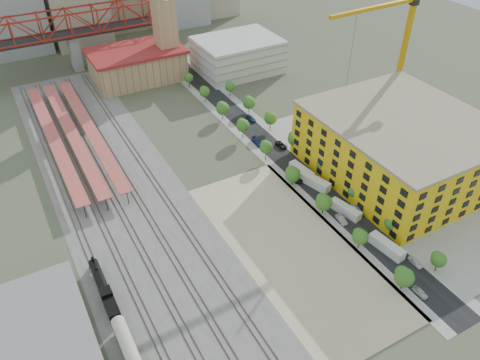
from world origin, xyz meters
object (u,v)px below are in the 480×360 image
coach (131,354)px  site_trailer_d (302,171)px  locomotive (103,287)px  site_trailer_b (345,210)px  tower_crane (400,38)px  clock_tower (163,7)px  car_0 (420,292)px  site_trailer_c (314,182)px  construction_building (401,146)px  site_trailer_a (387,246)px

coach → site_trailer_d: 75.08m
locomotive → site_trailer_d: (66.00, 15.73, -0.56)m
site_trailer_d → site_trailer_b: bearing=-96.4°
locomotive → coach: (0.00, -20.03, 0.90)m
locomotive → tower_crane: bearing=14.5°
clock_tower → locomotive: size_ratio=2.64×
coach → car_0: (63.00, -15.51, -2.07)m
site_trailer_c → coach: bearing=-171.9°
clock_tower → site_trailer_b: (8.00, -107.83, -27.41)m
coach → site_trailer_d: (66.00, 35.76, -1.47)m
tower_crane → site_trailer_b: (-44.99, -33.67, -29.37)m
coach → site_trailer_b: bearing=12.8°
construction_building → tower_crane: tower_crane is taller
site_trailer_a → car_0: 14.60m
tower_crane → site_trailer_d: bearing=-164.0°
coach → site_trailer_b: 67.70m
coach → tower_crane: size_ratio=0.33×
site_trailer_b → clock_tower: bearing=81.1°
clock_tower → construction_building: size_ratio=1.03×
coach → site_trailer_d: size_ratio=1.76×
locomotive → site_trailer_b: size_ratio=2.09×
coach → site_trailer_c: size_ratio=1.59×
clock_tower → car_0: bearing=-87.9°
site_trailer_c → car_0: bearing=-109.6°
locomotive → site_trailer_a: size_ratio=2.00×
site_trailer_a → site_trailer_d: size_ratio=1.06×
site_trailer_a → site_trailer_d: bearing=82.7°
coach → car_0: 64.91m
coach → construction_building: bearing=13.9°
site_trailer_d → site_trailer_c: bearing=-96.4°
site_trailer_c → site_trailer_d: (0.00, 6.49, -0.14)m
construction_building → site_trailer_d: 30.16m
tower_crane → construction_building: bearing=-126.3°
coach → car_0: coach is taller
locomotive → site_trailer_d: bearing=13.4°
coach → site_trailer_a: (66.00, -1.24, -1.39)m
construction_building → site_trailer_a: 36.34m
tower_crane → site_trailer_c: size_ratio=4.81×
locomotive → site_trailer_a: bearing=-17.9°
construction_building → site_trailer_b: size_ratio=5.38×
locomotive → site_trailer_b: locomotive is taller
construction_building → coach: (-92.00, -22.83, -6.67)m
site_trailer_b → site_trailer_d: size_ratio=1.01×
coach → site_trailer_a: size_ratio=1.66×
car_0 → clock_tower: bearing=89.2°
site_trailer_c → locomotive: bearing=172.2°
tower_crane → site_trailer_d: 55.27m
site_trailer_d → car_0: (-3.00, -51.28, -0.60)m
locomotive → coach: 20.05m
site_trailer_a → site_trailer_d: 37.00m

